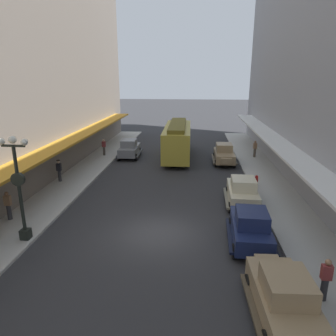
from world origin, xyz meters
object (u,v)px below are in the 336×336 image
Objects in this scene: pedestrian_2 at (104,147)px; pedestrian_3 at (59,170)px; parked_car_2 at (129,148)px; parked_car_4 at (224,154)px; parked_car_1 at (283,296)px; pedestrian_1 at (255,149)px; fire_hydrant at (256,181)px; pedestrian_4 at (326,279)px; lamp_post_with_clock at (19,185)px; pedestrian_0 at (8,205)px; streetcar at (177,139)px; parked_car_0 at (251,226)px; parked_car_3 at (242,191)px.

pedestrian_3 is at bearing -96.90° from pedestrian_2.
parked_car_2 and parked_car_4 have the same top height.
parked_car_1 reaches higher than pedestrian_1.
pedestrian_4 is (0.18, -12.20, 0.43)m from fire_hydrant.
pedestrian_3 is at bearing 141.33° from pedestrian_4.
pedestrian_1 is at bearing 2.06° from pedestrian_2.
lamp_post_with_clock is 3.15× the size of pedestrian_0.
lamp_post_with_clock is at bearing -110.35° from streetcar.
pedestrian_3 reaches higher than pedestrian_4.
pedestrian_4 is at bearing -89.13° from fire_hydrant.
streetcar reaches higher than parked_car_4.
streetcar is 17.60m from pedestrian_0.
lamp_post_with_clock is 15.75m from fire_hydrant.
pedestrian_3 is at bearing -150.92° from pedestrian_1.
parked_car_1 is 23.36m from parked_car_2.
pedestrian_1 is (1.39, 8.75, 0.43)m from fire_hydrant.
fire_hydrant is 8.87m from pedestrian_1.
parked_car_0 is at bearing 116.13° from pedestrian_4.
lamp_post_with_clock reaches higher than parked_car_1.
parked_car_4 is 19.12m from lamp_post_with_clock.
pedestrian_0 reaches higher than fire_hydrant.
parked_car_2 is 13.78m from fire_hydrant.
fire_hydrant is 0.50× the size of pedestrian_4.
parked_car_0 is 17.27m from pedestrian_1.
pedestrian_0 is at bearing 174.25° from parked_car_0.
streetcar is at bearing 61.08° from pedestrian_0.
parked_car_0 reaches higher than pedestrian_2.
parked_car_0 is 13.09m from pedestrian_0.
lamp_post_with_clock is 9.14m from pedestrian_3.
pedestrian_2 is (-13.75, 8.21, 0.43)m from fire_hydrant.
lamp_post_with_clock reaches higher than pedestrian_0.
streetcar is at bearing 107.39° from pedestrian_4.
parked_car_0 is 2.63× the size of pedestrian_4.
parked_car_2 reaches higher than fire_hydrant.
parked_car_4 is at bearing 91.89° from parked_car_3.
pedestrian_2 is (-1.00, 17.14, -2.00)m from lamp_post_with_clock.
pedestrian_1 is at bearing 2.05° from streetcar.
lamp_post_with_clock is at bearing -125.14° from parked_car_4.
lamp_post_with_clock is 3.15× the size of pedestrian_1.
lamp_post_with_clock is (-1.64, -17.07, 2.04)m from parked_car_2.
pedestrian_1 is 15.15m from pedestrian_2.
streetcar is (-4.52, 16.70, 0.96)m from parked_car_0.
pedestrian_0 is at bearing -118.92° from streetcar.
pedestrian_1 is (3.19, 2.13, 0.05)m from parked_car_4.
pedestrian_1 and pedestrian_2 have the same top height.
parked_car_1 is 2.58× the size of pedestrian_3.
pedestrian_2 is at bearing -177.92° from streetcar.
pedestrian_2 is (-11.98, 16.43, 0.05)m from parked_car_0.
parked_car_2 reaches higher than pedestrian_4.
pedestrian_2 is 0.98× the size of pedestrian_3.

